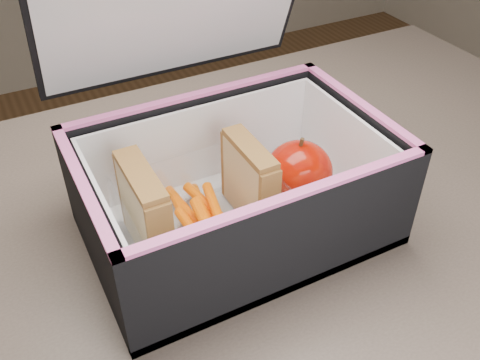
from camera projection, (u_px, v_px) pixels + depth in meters
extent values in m
cube|color=brown|center=(255.00, 242.00, 0.64)|extent=(1.20, 0.80, 0.03)
cube|color=#382D26|center=(379.00, 188.00, 1.31)|extent=(0.05, 0.05, 0.72)
cube|color=black|center=(175.00, 2.00, 0.60)|extent=(0.33, 0.08, 0.20)
cube|color=#D6B581|center=(138.00, 217.00, 0.55)|extent=(0.01, 0.09, 0.10)
cube|color=#B6555B|center=(146.00, 217.00, 0.56)|extent=(0.01, 0.09, 0.09)
cube|color=#D6B581|center=(153.00, 212.00, 0.56)|extent=(0.01, 0.09, 0.10)
cube|color=brown|center=(140.00, 175.00, 0.52)|extent=(0.03, 0.09, 0.01)
cube|color=#D6B581|center=(244.00, 185.00, 0.60)|extent=(0.01, 0.09, 0.09)
cube|color=#B6555B|center=(249.00, 186.00, 0.60)|extent=(0.01, 0.08, 0.08)
cube|color=#D6B581|center=(255.00, 181.00, 0.60)|extent=(0.01, 0.09, 0.09)
cube|color=brown|center=(250.00, 148.00, 0.57)|extent=(0.02, 0.09, 0.01)
cylinder|color=orange|center=(203.00, 212.00, 0.62)|extent=(0.03, 0.10, 0.01)
cylinder|color=orange|center=(197.00, 237.00, 0.57)|extent=(0.02, 0.10, 0.01)
cylinder|color=orange|center=(208.00, 227.00, 0.57)|extent=(0.03, 0.10, 0.01)
cylinder|color=orange|center=(187.00, 220.00, 0.61)|extent=(0.02, 0.10, 0.01)
cylinder|color=orange|center=(209.00, 207.00, 0.61)|extent=(0.03, 0.10, 0.01)
cylinder|color=orange|center=(207.00, 229.00, 0.57)|extent=(0.02, 0.10, 0.01)
cylinder|color=orange|center=(216.00, 240.00, 0.59)|extent=(0.03, 0.10, 0.01)
cylinder|color=orange|center=(221.00, 235.00, 0.58)|extent=(0.02, 0.10, 0.01)
cylinder|color=orange|center=(216.00, 212.00, 0.59)|extent=(0.03, 0.10, 0.01)
cylinder|color=orange|center=(187.00, 211.00, 0.62)|extent=(0.02, 0.10, 0.01)
cube|color=white|center=(297.00, 192.00, 0.66)|extent=(0.07, 0.08, 0.01)
ellipsoid|color=#8F0603|center=(299.00, 171.00, 0.63)|extent=(0.08, 0.08, 0.07)
cylinder|color=#422D17|center=(301.00, 143.00, 0.60)|extent=(0.00, 0.01, 0.01)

